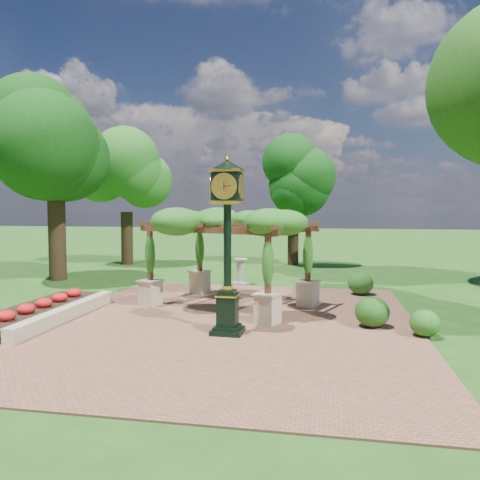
# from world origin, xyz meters

# --- Properties ---
(ground) EXTENTS (120.00, 120.00, 0.00)m
(ground) POSITION_xyz_m (0.00, 0.00, 0.00)
(ground) COLOR #1E4714
(ground) RESTS_ON ground
(brick_plaza) EXTENTS (10.00, 12.00, 0.04)m
(brick_plaza) POSITION_xyz_m (0.00, 1.00, 0.02)
(brick_plaza) COLOR brown
(brick_plaza) RESTS_ON ground
(border_wall) EXTENTS (0.35, 5.00, 0.40)m
(border_wall) POSITION_xyz_m (-4.60, 0.50, 0.20)
(border_wall) COLOR #C6B793
(border_wall) RESTS_ON ground
(flower_bed) EXTENTS (1.50, 5.00, 0.36)m
(flower_bed) POSITION_xyz_m (-5.50, 0.50, 0.18)
(flower_bed) COLOR red
(flower_bed) RESTS_ON ground
(pedestal_clock) EXTENTS (0.88, 0.88, 4.39)m
(pedestal_clock) POSITION_xyz_m (0.16, -0.10, 2.63)
(pedestal_clock) COLOR black
(pedestal_clock) RESTS_ON brick_plaza
(pergola) EXTENTS (5.82, 4.78, 3.15)m
(pergola) POSITION_xyz_m (-0.48, 3.11, 2.59)
(pergola) COLOR #C7B994
(pergola) RESTS_ON brick_plaza
(sundial) EXTENTS (0.75, 0.75, 1.08)m
(sundial) POSITION_xyz_m (-0.88, 7.42, 0.48)
(sundial) COLOR #989991
(sundial) RESTS_ON ground
(shrub_front) EXTENTS (0.95, 0.95, 0.66)m
(shrub_front) POSITION_xyz_m (4.96, 0.50, 0.37)
(shrub_front) COLOR #245B1A
(shrub_front) RESTS_ON brick_plaza
(shrub_mid) EXTENTS (0.99, 0.99, 0.80)m
(shrub_mid) POSITION_xyz_m (3.78, 1.19, 0.44)
(shrub_mid) COLOR #1C4C15
(shrub_mid) RESTS_ON brick_plaza
(shrub_back) EXTENTS (1.11, 1.11, 0.81)m
(shrub_back) POSITION_xyz_m (3.81, 5.86, 0.45)
(shrub_back) COLOR #235719
(shrub_back) RESTS_ON brick_plaza
(tree_west_near) EXTENTS (4.34, 4.34, 9.46)m
(tree_west_near) POSITION_xyz_m (-9.03, 7.27, 6.48)
(tree_west_near) COLOR #372516
(tree_west_near) RESTS_ON ground
(tree_west_far) EXTENTS (3.65, 3.65, 7.57)m
(tree_west_far) POSITION_xyz_m (-8.39, 13.12, 5.17)
(tree_west_far) COLOR #312413
(tree_west_far) RESTS_ON ground
(tree_north) EXTENTS (3.14, 3.14, 6.79)m
(tree_north) POSITION_xyz_m (0.77, 14.59, 4.64)
(tree_north) COLOR black
(tree_north) RESTS_ON ground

